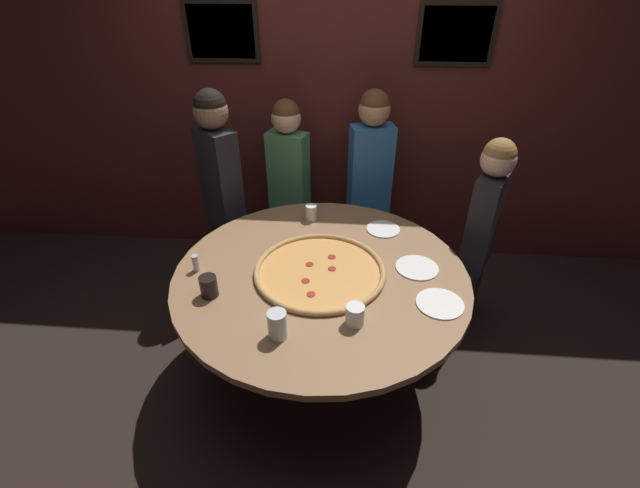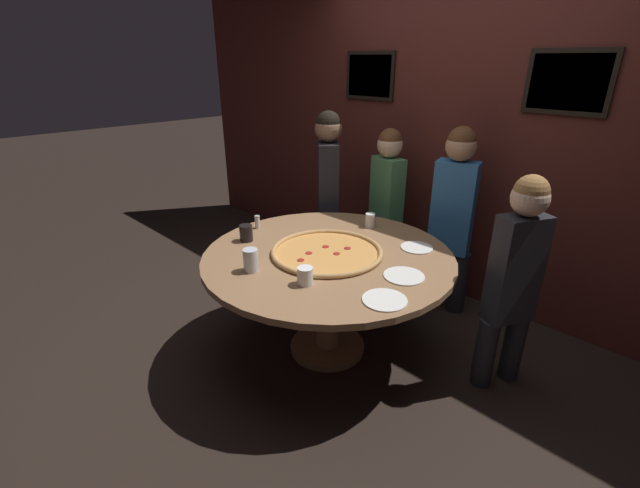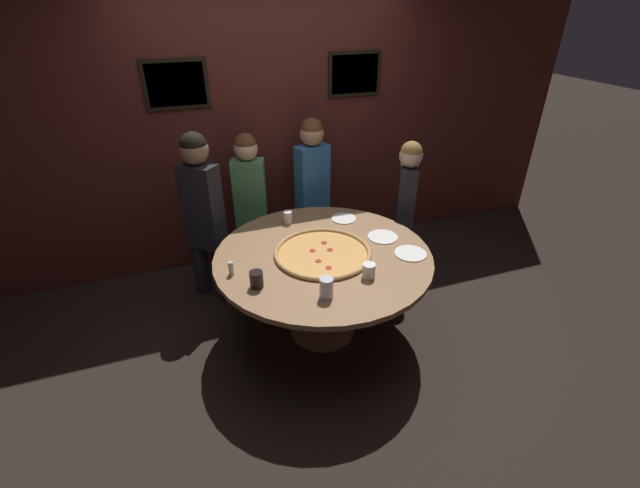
# 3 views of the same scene
# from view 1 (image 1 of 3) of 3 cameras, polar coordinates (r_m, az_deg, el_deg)

# --- Properties ---
(ground_plane) EXTENTS (24.00, 24.00, 0.00)m
(ground_plane) POSITION_cam_1_polar(r_m,az_deg,el_deg) (2.85, 0.10, -15.68)
(ground_plane) COLOR black
(back_wall) EXTENTS (6.40, 0.08, 2.60)m
(back_wall) POSITION_cam_1_polar(r_m,az_deg,el_deg) (3.37, 2.10, 18.86)
(back_wall) COLOR #4C1E19
(back_wall) RESTS_ON ground_plane
(dining_table) EXTENTS (1.61, 1.61, 0.74)m
(dining_table) POSITION_cam_1_polar(r_m,az_deg,el_deg) (2.42, 0.12, -6.14)
(dining_table) COLOR #936B47
(dining_table) RESTS_ON ground_plane
(giant_pizza) EXTENTS (0.72, 0.72, 0.03)m
(giant_pizza) POSITION_cam_1_polar(r_m,az_deg,el_deg) (2.33, -0.03, -3.56)
(giant_pizza) COLOR #E0994C
(giant_pizza) RESTS_ON dining_table
(drink_cup_far_right) EXTENTS (0.09, 0.09, 0.10)m
(drink_cup_far_right) POSITION_cam_1_polar(r_m,az_deg,el_deg) (2.01, 4.69, -9.42)
(drink_cup_far_right) COLOR white
(drink_cup_far_right) RESTS_ON dining_table
(drink_cup_near_left) EXTENTS (0.09, 0.09, 0.11)m
(drink_cup_near_left) POSITION_cam_1_polar(r_m,az_deg,el_deg) (2.22, -14.61, -5.48)
(drink_cup_near_left) COLOR black
(drink_cup_near_left) RESTS_ON dining_table
(drink_cup_by_shaker) EXTENTS (0.09, 0.09, 0.14)m
(drink_cup_by_shaker) POSITION_cam_1_polar(r_m,az_deg,el_deg) (1.94, -5.72, -10.67)
(drink_cup_by_shaker) COLOR silver
(drink_cup_by_shaker) RESTS_ON dining_table
(drink_cup_front_edge) EXTENTS (0.07, 0.07, 0.10)m
(drink_cup_front_edge) POSITION_cam_1_polar(r_m,az_deg,el_deg) (2.79, -1.19, 4.22)
(drink_cup_front_edge) COLOR white
(drink_cup_front_edge) RESTS_ON dining_table
(white_plate_beside_cup) EXTENTS (0.24, 0.24, 0.01)m
(white_plate_beside_cup) POSITION_cam_1_polar(r_m,az_deg,el_deg) (2.42, 12.80, -3.08)
(white_plate_beside_cup) COLOR white
(white_plate_beside_cup) RESTS_ON dining_table
(white_plate_far_back) EXTENTS (0.21, 0.21, 0.01)m
(white_plate_far_back) POSITION_cam_1_polar(r_m,az_deg,el_deg) (2.73, 8.41, 1.98)
(white_plate_far_back) COLOR white
(white_plate_far_back) RESTS_ON dining_table
(white_plate_left_side) EXTENTS (0.24, 0.24, 0.01)m
(white_plate_left_side) POSITION_cam_1_polar(r_m,az_deg,el_deg) (2.21, 15.69, -7.65)
(white_plate_left_side) COLOR white
(white_plate_left_side) RESTS_ON dining_table
(condiment_shaker) EXTENTS (0.04, 0.04, 0.10)m
(condiment_shaker) POSITION_cam_1_polar(r_m,az_deg,el_deg) (2.42, -16.24, -2.44)
(condiment_shaker) COLOR silver
(condiment_shaker) RESTS_ON dining_table
(diner_centre_back) EXTENTS (0.37, 0.36, 1.50)m
(diner_centre_back) POSITION_cam_1_polar(r_m,az_deg,el_deg) (3.10, -13.06, 7.73)
(diner_centre_back) COLOR #232328
(diner_centre_back) RESTS_ON ground_plane
(diner_side_left) EXTENTS (0.38, 0.23, 1.46)m
(diner_side_left) POSITION_cam_1_polar(r_m,az_deg,el_deg) (3.22, 6.65, 8.88)
(diner_side_left) COLOR #232328
(diner_side_left) RESTS_ON ground_plane
(diner_far_left) EXTENTS (0.26, 0.35, 1.34)m
(diner_far_left) POSITION_cam_1_polar(r_m,az_deg,el_deg) (2.88, 20.78, 2.09)
(diner_far_left) COLOR #232328
(diner_far_left) RESTS_ON ground_plane
(diner_side_right) EXTENTS (0.36, 0.23, 1.38)m
(diner_side_right) POSITION_cam_1_polar(r_m,az_deg,el_deg) (3.26, -4.17, 8.50)
(diner_side_right) COLOR #232328
(diner_side_right) RESTS_ON ground_plane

